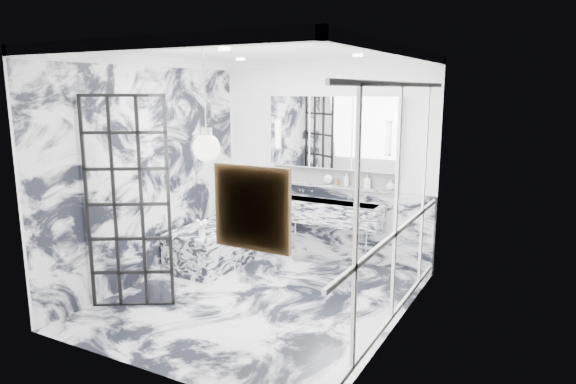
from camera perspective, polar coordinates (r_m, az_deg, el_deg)
The scene contains 25 objects.
floor at distance 6.13m, azimuth -3.18°, elevation -11.74°, with size 3.60×3.60×0.00m, color silver.
ceiling at distance 5.66m, azimuth -3.50°, elevation 15.35°, with size 3.60×3.60×0.00m, color white.
wall_back at distance 7.31m, azimuth 4.08°, elevation 3.42°, with size 3.60×3.60×0.00m, color white.
wall_front at distance 4.34m, azimuth -15.88°, elevation -2.47°, with size 3.60×3.60×0.00m, color white.
wall_left at distance 6.70m, azimuth -15.09°, elevation 2.34°, with size 3.60×3.60×0.00m, color white.
wall_right at distance 5.09m, azimuth 12.20°, elevation -0.27°, with size 3.60×3.60×0.00m, color white.
marble_clad_back at distance 7.45m, azimuth 3.91°, elevation -3.27°, with size 3.18×0.05×1.05m, color silver.
marble_clad_left at distance 6.70m, azimuth -14.97°, elevation 1.83°, with size 0.02×3.56×2.68m, color silver.
panel_molding at distance 5.12m, azimuth 11.94°, elevation -1.35°, with size 0.03×3.40×2.30m, color white.
soap_bottle_a at distance 7.11m, azimuth 6.54°, elevation 1.40°, with size 0.07×0.07×0.19m, color #8C5919.
soap_bottle_b at distance 7.01m, azimuth 8.79°, elevation 1.21°, with size 0.09×0.09×0.19m, color #4C4C51.
soap_bottle_c at distance 6.92m, azimuth 11.32°, elevation 0.76°, with size 0.11×0.11×0.14m, color silver.
face_pot at distance 7.22m, azimuth 4.48°, elevation 1.44°, with size 0.13×0.13×0.13m, color white.
amber_bottle at distance 7.17m, azimuth 5.44°, elevation 1.15°, with size 0.04×0.04×0.10m, color #8C5919.
flower_vase at distance 6.61m, azimuth -9.53°, elevation -4.55°, with size 0.08×0.08×0.12m, color silver.
crittall_door at distance 5.86m, azimuth -17.35°, elevation -1.31°, with size 0.88×0.04×2.34m, color black, non-canonical shape.
artwork at distance 3.70m, azimuth -4.03°, elevation -1.79°, with size 0.52×0.05×0.52m, color orange.
pendant_light at distance 4.45m, azimuth -9.06°, elevation 4.89°, with size 0.23×0.23×0.23m, color white.
trough_sink at distance 7.15m, azimuth 4.30°, elevation -2.22°, with size 1.60×0.45×0.30m, color silver.
ledge at distance 7.23m, azimuth 4.87°, elevation 0.67°, with size 1.90×0.14×0.04m, color silver.
subway_tile at distance 7.26m, azimuth 5.08°, elevation 1.80°, with size 1.90×0.03×0.23m, color white.
mirror_cabinet at distance 7.13m, azimuth 4.99°, elevation 6.61°, with size 1.90×0.16×1.00m, color white.
sconce_left at distance 7.41m, azimuth -1.18°, elevation 6.52°, with size 0.07×0.07×0.40m, color white.
sconce_right at distance 6.76m, azimuth 11.08°, elevation 5.85°, with size 0.07×0.07×0.40m, color white.
bathtub at distance 7.36m, azimuth -7.41°, elevation -5.57°, with size 0.75×1.65×0.55m, color silver.
Camera 1 is at (2.96, -4.80, 2.40)m, focal length 32.00 mm.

